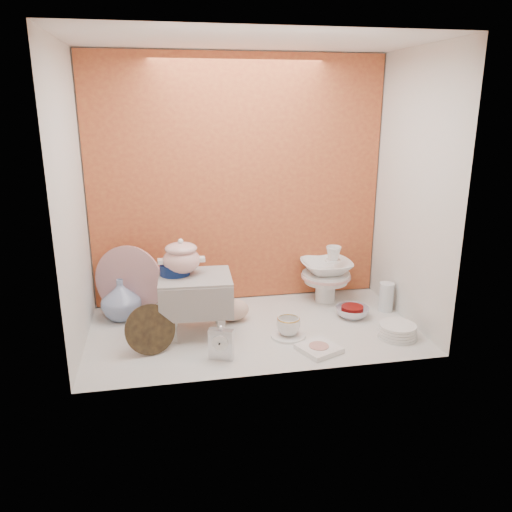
{
  "coord_description": "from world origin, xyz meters",
  "views": [
    {
      "loc": [
        -0.48,
        -2.56,
        1.22
      ],
      "look_at": [
        0.02,
        0.02,
        0.42
      ],
      "focal_mm": 35.7,
      "sensor_mm": 36.0,
      "label": 1
    }
  ],
  "objects_px": {
    "mantel_clock": "(221,343)",
    "blue_white_vase": "(121,299)",
    "crystal_bowl": "(352,312)",
    "plush_pig": "(233,309)",
    "soup_tureen": "(181,257)",
    "floral_platter": "(129,281)",
    "step_stool": "(196,304)",
    "porcelain_tower": "(326,274)",
    "gold_rim_teacup": "(288,326)",
    "dinner_plate_stack": "(398,331)"
  },
  "relations": [
    {
      "from": "mantel_clock",
      "to": "blue_white_vase",
      "type": "bearing_deg",
      "value": 151.88
    },
    {
      "from": "blue_white_vase",
      "to": "crystal_bowl",
      "type": "relative_size",
      "value": 1.23
    },
    {
      "from": "plush_pig",
      "to": "crystal_bowl",
      "type": "distance_m",
      "value": 0.7
    },
    {
      "from": "soup_tureen",
      "to": "plush_pig",
      "type": "bearing_deg",
      "value": 12.83
    },
    {
      "from": "floral_platter",
      "to": "plush_pig",
      "type": "height_order",
      "value": "floral_platter"
    },
    {
      "from": "step_stool",
      "to": "porcelain_tower",
      "type": "height_order",
      "value": "porcelain_tower"
    },
    {
      "from": "blue_white_vase",
      "to": "porcelain_tower",
      "type": "distance_m",
      "value": 1.26
    },
    {
      "from": "soup_tureen",
      "to": "floral_platter",
      "type": "xyz_separation_m",
      "value": [
        -0.3,
        0.28,
        -0.21
      ]
    },
    {
      "from": "gold_rim_teacup",
      "to": "crystal_bowl",
      "type": "distance_m",
      "value": 0.48
    },
    {
      "from": "blue_white_vase",
      "to": "porcelain_tower",
      "type": "relative_size",
      "value": 0.67
    },
    {
      "from": "floral_platter",
      "to": "porcelain_tower",
      "type": "distance_m",
      "value": 1.21
    },
    {
      "from": "plush_pig",
      "to": "gold_rim_teacup",
      "type": "xyz_separation_m",
      "value": [
        0.26,
        -0.26,
        -0.01
      ]
    },
    {
      "from": "mantel_clock",
      "to": "gold_rim_teacup",
      "type": "bearing_deg",
      "value": 46.34
    },
    {
      "from": "mantel_clock",
      "to": "crystal_bowl",
      "type": "relative_size",
      "value": 0.9
    },
    {
      "from": "crystal_bowl",
      "to": "porcelain_tower",
      "type": "height_order",
      "value": "porcelain_tower"
    },
    {
      "from": "step_stool",
      "to": "dinner_plate_stack",
      "type": "xyz_separation_m",
      "value": [
        1.06,
        -0.28,
        -0.13
      ]
    },
    {
      "from": "crystal_bowl",
      "to": "blue_white_vase",
      "type": "bearing_deg",
      "value": 170.01
    },
    {
      "from": "mantel_clock",
      "to": "porcelain_tower",
      "type": "height_order",
      "value": "porcelain_tower"
    },
    {
      "from": "crystal_bowl",
      "to": "porcelain_tower",
      "type": "relative_size",
      "value": 0.54
    },
    {
      "from": "step_stool",
      "to": "floral_platter",
      "type": "height_order",
      "value": "floral_platter"
    },
    {
      "from": "step_stool",
      "to": "dinner_plate_stack",
      "type": "relative_size",
      "value": 1.81
    },
    {
      "from": "soup_tureen",
      "to": "crystal_bowl",
      "type": "xyz_separation_m",
      "value": [
        0.98,
        -0.01,
        -0.39
      ]
    },
    {
      "from": "plush_pig",
      "to": "gold_rim_teacup",
      "type": "bearing_deg",
      "value": -36.23
    },
    {
      "from": "floral_platter",
      "to": "step_stool",
      "type": "bearing_deg",
      "value": -40.63
    },
    {
      "from": "step_stool",
      "to": "blue_white_vase",
      "type": "height_order",
      "value": "step_stool"
    },
    {
      "from": "soup_tureen",
      "to": "blue_white_vase",
      "type": "relative_size",
      "value": 1.0
    },
    {
      "from": "crystal_bowl",
      "to": "gold_rim_teacup",
      "type": "bearing_deg",
      "value": -156.84
    },
    {
      "from": "blue_white_vase",
      "to": "dinner_plate_stack",
      "type": "relative_size",
      "value": 1.14
    },
    {
      "from": "plush_pig",
      "to": "dinner_plate_stack",
      "type": "relative_size",
      "value": 1.13
    },
    {
      "from": "floral_platter",
      "to": "blue_white_vase",
      "type": "bearing_deg",
      "value": -132.03
    },
    {
      "from": "step_stool",
      "to": "crystal_bowl",
      "type": "xyz_separation_m",
      "value": [
        0.92,
        0.03,
        -0.13
      ]
    },
    {
      "from": "gold_rim_teacup",
      "to": "dinner_plate_stack",
      "type": "height_order",
      "value": "gold_rim_teacup"
    },
    {
      "from": "soup_tureen",
      "to": "mantel_clock",
      "type": "bearing_deg",
      "value": -66.97
    },
    {
      "from": "step_stool",
      "to": "gold_rim_teacup",
      "type": "height_order",
      "value": "step_stool"
    },
    {
      "from": "floral_platter",
      "to": "gold_rim_teacup",
      "type": "relative_size",
      "value": 3.32
    },
    {
      "from": "step_stool",
      "to": "porcelain_tower",
      "type": "relative_size",
      "value": 1.06
    },
    {
      "from": "blue_white_vase",
      "to": "gold_rim_teacup",
      "type": "height_order",
      "value": "blue_white_vase"
    },
    {
      "from": "floral_platter",
      "to": "mantel_clock",
      "type": "bearing_deg",
      "value": -54.75
    },
    {
      "from": "blue_white_vase",
      "to": "crystal_bowl",
      "type": "bearing_deg",
      "value": -9.99
    },
    {
      "from": "crystal_bowl",
      "to": "porcelain_tower",
      "type": "bearing_deg",
      "value": 105.06
    },
    {
      "from": "plush_pig",
      "to": "porcelain_tower",
      "type": "bearing_deg",
      "value": 26.62
    },
    {
      "from": "mantel_clock",
      "to": "crystal_bowl",
      "type": "bearing_deg",
      "value": 45.47
    },
    {
      "from": "soup_tureen",
      "to": "gold_rim_teacup",
      "type": "bearing_deg",
      "value": -20.02
    },
    {
      "from": "step_stool",
      "to": "plush_pig",
      "type": "xyz_separation_m",
      "value": [
        0.22,
        0.1,
        -0.09
      ]
    },
    {
      "from": "soup_tureen",
      "to": "mantel_clock",
      "type": "relative_size",
      "value": 1.36
    },
    {
      "from": "plush_pig",
      "to": "porcelain_tower",
      "type": "xyz_separation_m",
      "value": [
        0.63,
        0.2,
        0.11
      ]
    },
    {
      "from": "mantel_clock",
      "to": "plush_pig",
      "type": "relative_size",
      "value": 0.74
    },
    {
      "from": "step_stool",
      "to": "mantel_clock",
      "type": "xyz_separation_m",
      "value": [
        0.09,
        -0.34,
        -0.07
      ]
    },
    {
      "from": "mantel_clock",
      "to": "crystal_bowl",
      "type": "height_order",
      "value": "mantel_clock"
    },
    {
      "from": "soup_tureen",
      "to": "dinner_plate_stack",
      "type": "distance_m",
      "value": 1.23
    }
  ]
}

